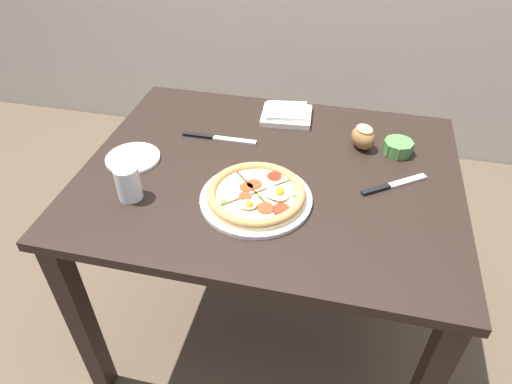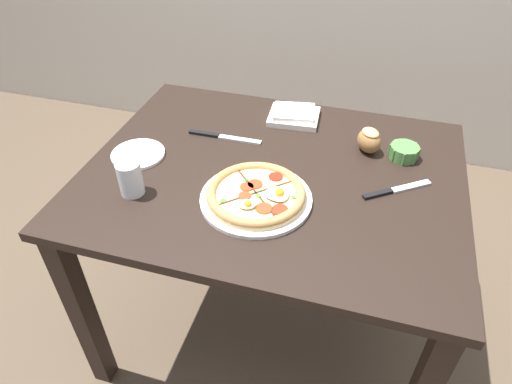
{
  "view_description": "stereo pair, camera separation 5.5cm",
  "coord_description": "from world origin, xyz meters",
  "px_view_note": "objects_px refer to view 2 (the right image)",
  "views": [
    {
      "loc": [
        0.2,
        -1.08,
        1.58
      ],
      "look_at": [
        -0.01,
        -0.14,
        0.79
      ],
      "focal_mm": 32.0,
      "sensor_mm": 36.0,
      "label": 1
    },
    {
      "loc": [
        0.26,
        -1.06,
        1.58
      ],
      "look_at": [
        -0.01,
        -0.14,
        0.79
      ],
      "focal_mm": 32.0,
      "sensor_mm": 36.0,
      "label": 2
    }
  ],
  "objects_px": {
    "knife_main": "(224,137)",
    "water_glass": "(131,180)",
    "ramekin_bowl": "(404,152)",
    "knife_spare": "(396,190)",
    "bread_piece_near": "(369,140)",
    "side_saucer": "(138,154)",
    "napkin_folded": "(294,115)",
    "dining_table": "(272,200)",
    "pizza": "(256,195)"
  },
  "relations": [
    {
      "from": "napkin_folded",
      "to": "bread_piece_near",
      "type": "xyz_separation_m",
      "value": [
        0.27,
        -0.13,
        0.02
      ]
    },
    {
      "from": "pizza",
      "to": "knife_spare",
      "type": "relative_size",
      "value": 1.66
    },
    {
      "from": "ramekin_bowl",
      "to": "napkin_folded",
      "type": "height_order",
      "value": "ramekin_bowl"
    },
    {
      "from": "knife_main",
      "to": "knife_spare",
      "type": "relative_size",
      "value": 1.34
    },
    {
      "from": "dining_table",
      "to": "water_glass",
      "type": "xyz_separation_m",
      "value": [
        -0.36,
        -0.21,
        0.16
      ]
    },
    {
      "from": "pizza",
      "to": "side_saucer",
      "type": "height_order",
      "value": "pizza"
    },
    {
      "from": "dining_table",
      "to": "water_glass",
      "type": "bearing_deg",
      "value": -149.73
    },
    {
      "from": "pizza",
      "to": "water_glass",
      "type": "bearing_deg",
      "value": -169.64
    },
    {
      "from": "pizza",
      "to": "side_saucer",
      "type": "xyz_separation_m",
      "value": [
        -0.42,
        0.1,
        -0.01
      ]
    },
    {
      "from": "knife_spare",
      "to": "bread_piece_near",
      "type": "bearing_deg",
      "value": 83.11
    },
    {
      "from": "knife_main",
      "to": "knife_spare",
      "type": "xyz_separation_m",
      "value": [
        0.56,
        -0.12,
        0.0
      ]
    },
    {
      "from": "dining_table",
      "to": "knife_main",
      "type": "distance_m",
      "value": 0.27
    },
    {
      "from": "ramekin_bowl",
      "to": "knife_spare",
      "type": "xyz_separation_m",
      "value": [
        -0.01,
        -0.17,
        -0.02
      ]
    },
    {
      "from": "water_glass",
      "to": "knife_spare",
      "type": "bearing_deg",
      "value": 16.74
    },
    {
      "from": "water_glass",
      "to": "side_saucer",
      "type": "height_order",
      "value": "water_glass"
    },
    {
      "from": "pizza",
      "to": "knife_main",
      "type": "distance_m",
      "value": 0.34
    },
    {
      "from": "ramekin_bowl",
      "to": "bread_piece_near",
      "type": "relative_size",
      "value": 0.86
    },
    {
      "from": "dining_table",
      "to": "pizza",
      "type": "height_order",
      "value": "pizza"
    },
    {
      "from": "ramekin_bowl",
      "to": "knife_main",
      "type": "xyz_separation_m",
      "value": [
        -0.57,
        -0.05,
        -0.02
      ]
    },
    {
      "from": "dining_table",
      "to": "side_saucer",
      "type": "height_order",
      "value": "side_saucer"
    },
    {
      "from": "napkin_folded",
      "to": "knife_main",
      "type": "bearing_deg",
      "value": -136.93
    },
    {
      "from": "knife_main",
      "to": "pizza",
      "type": "bearing_deg",
      "value": -55.6
    },
    {
      "from": "knife_main",
      "to": "side_saucer",
      "type": "height_order",
      "value": "same"
    },
    {
      "from": "ramekin_bowl",
      "to": "napkin_folded",
      "type": "bearing_deg",
      "value": 160.71
    },
    {
      "from": "knife_main",
      "to": "water_glass",
      "type": "distance_m",
      "value": 0.37
    },
    {
      "from": "pizza",
      "to": "knife_main",
      "type": "relative_size",
      "value": 1.25
    },
    {
      "from": "ramekin_bowl",
      "to": "knife_main",
      "type": "height_order",
      "value": "ramekin_bowl"
    },
    {
      "from": "pizza",
      "to": "water_glass",
      "type": "height_order",
      "value": "water_glass"
    },
    {
      "from": "bread_piece_near",
      "to": "napkin_folded",
      "type": "bearing_deg",
      "value": 154.78
    },
    {
      "from": "ramekin_bowl",
      "to": "side_saucer",
      "type": "relative_size",
      "value": 0.56
    },
    {
      "from": "napkin_folded",
      "to": "knife_spare",
      "type": "distance_m",
      "value": 0.48
    },
    {
      "from": "dining_table",
      "to": "bread_piece_near",
      "type": "bearing_deg",
      "value": 35.68
    },
    {
      "from": "ramekin_bowl",
      "to": "water_glass",
      "type": "height_order",
      "value": "water_glass"
    },
    {
      "from": "ramekin_bowl",
      "to": "knife_main",
      "type": "relative_size",
      "value": 0.38
    },
    {
      "from": "bread_piece_near",
      "to": "side_saucer",
      "type": "xyz_separation_m",
      "value": [
        -0.69,
        -0.23,
        -0.04
      ]
    },
    {
      "from": "ramekin_bowl",
      "to": "knife_spare",
      "type": "distance_m",
      "value": 0.18
    },
    {
      "from": "knife_spare",
      "to": "pizza",
      "type": "bearing_deg",
      "value": 166.72
    },
    {
      "from": "dining_table",
      "to": "napkin_folded",
      "type": "bearing_deg",
      "value": 91.19
    },
    {
      "from": "knife_spare",
      "to": "side_saucer",
      "type": "height_order",
      "value": "same"
    },
    {
      "from": "dining_table",
      "to": "napkin_folded",
      "type": "distance_m",
      "value": 0.34
    },
    {
      "from": "bread_piece_near",
      "to": "water_glass",
      "type": "xyz_separation_m",
      "value": [
        -0.62,
        -0.4,
        0.0
      ]
    },
    {
      "from": "napkin_folded",
      "to": "knife_spare",
      "type": "height_order",
      "value": "napkin_folded"
    },
    {
      "from": "napkin_folded",
      "to": "pizza",
      "type": "bearing_deg",
      "value": -90.38
    },
    {
      "from": "napkin_folded",
      "to": "side_saucer",
      "type": "relative_size",
      "value": 1.09
    },
    {
      "from": "knife_main",
      "to": "water_glass",
      "type": "relative_size",
      "value": 2.49
    },
    {
      "from": "dining_table",
      "to": "water_glass",
      "type": "height_order",
      "value": "water_glass"
    },
    {
      "from": "knife_spare",
      "to": "napkin_folded",
      "type": "bearing_deg",
      "value": 104.51
    },
    {
      "from": "ramekin_bowl",
      "to": "side_saucer",
      "type": "distance_m",
      "value": 0.83
    },
    {
      "from": "pizza",
      "to": "bread_piece_near",
      "type": "distance_m",
      "value": 0.43
    },
    {
      "from": "pizza",
      "to": "napkin_folded",
      "type": "xyz_separation_m",
      "value": [
        0.0,
        0.46,
        -0.0
      ]
    }
  ]
}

